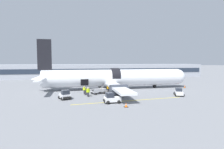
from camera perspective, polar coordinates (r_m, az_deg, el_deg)
name	(u,v)px	position (r m, az deg, el deg)	size (l,w,h in m)	color
ground_plane	(125,93)	(36.39, 4.33, -6.20)	(500.00, 500.00, 0.00)	slate
apron_marking_line	(130,101)	(29.93, 6.03, -8.48)	(19.74, 2.13, 0.01)	yellow
terminal_strip	(100,71)	(73.83, -4.01, 1.21)	(89.06, 10.82, 5.42)	#9EA3AD
airplane	(113,78)	(41.72, 0.32, -1.19)	(37.34, 31.48, 11.47)	white
baggage_tug_lead	(179,92)	(36.50, 20.97, -5.45)	(2.49, 3.11, 1.45)	silver
baggage_tug_mid	(112,99)	(28.05, -0.12, -7.85)	(2.75, 2.00, 1.68)	white
baggage_tug_rear	(65,95)	(31.83, -15.13, -6.58)	(2.43, 2.71, 1.65)	silver
baggage_cart_loading	(98,91)	(36.10, -4.52, -5.46)	(3.79, 2.69, 1.05)	#B7BABF
ground_crew_loader_a	(84,90)	(35.96, -9.06, -4.98)	(0.57, 0.46, 1.63)	#2D2D33
ground_crew_loader_b	(114,88)	(37.53, 0.77, -4.50)	(0.58, 0.51, 1.69)	#2D2D33
ground_crew_driver	(88,92)	(34.01, -7.99, -5.55)	(0.53, 0.48, 1.57)	#2D2D33
ground_crew_supervisor	(109,88)	(38.30, -0.83, -4.28)	(0.49, 0.60, 1.73)	#2D2D33
ground_crew_helper	(108,88)	(37.45, -1.28, -4.57)	(0.56, 0.38, 1.62)	#2D2D33
ground_crew_marshal	(88,92)	(33.02, -7.78, -5.65)	(0.61, 0.41, 1.78)	#2D2D33
suitcase_on_tarmac_upright	(86,93)	(34.94, -8.51, -6.09)	(0.52, 0.25, 0.80)	#2D2D33
safety_cone_nose	(185,87)	(47.69, 22.65, -3.65)	(0.54, 0.54, 0.67)	black
safety_cone_engine_left	(126,105)	(25.72, 4.63, -9.90)	(0.61, 0.61, 0.65)	black
safety_cone_wingtip	(129,93)	(35.01, 5.59, -6.01)	(0.54, 0.54, 0.78)	black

